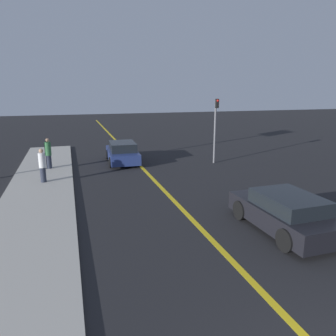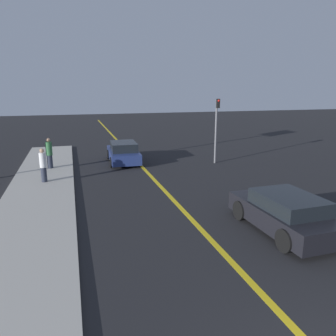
% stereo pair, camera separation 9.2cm
% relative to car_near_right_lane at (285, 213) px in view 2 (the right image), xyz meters
% --- Properties ---
extents(road_center_line, '(0.20, 60.00, 0.01)m').
position_rel_car_near_right_lane_xyz_m(road_center_line, '(-2.58, 11.67, -0.63)').
color(road_center_line, gold).
rests_on(road_center_line, ground_plane).
extents(sidewalk_left, '(2.99, 24.99, 0.11)m').
position_rel_car_near_right_lane_xyz_m(sidewalk_left, '(-8.09, 6.17, -0.58)').
color(sidewalk_left, '#ADA89E').
rests_on(sidewalk_left, ground_plane).
extents(car_near_right_lane, '(2.08, 4.13, 1.29)m').
position_rel_car_near_right_lane_xyz_m(car_near_right_lane, '(0.00, 0.00, 0.00)').
color(car_near_right_lane, black).
rests_on(car_near_right_lane, ground_plane).
extents(car_ahead_center, '(2.01, 4.11, 1.32)m').
position_rel_car_near_right_lane_xyz_m(car_ahead_center, '(-3.45, 11.88, -0.00)').
color(car_ahead_center, navy).
rests_on(car_ahead_center, ground_plane).
extents(pedestrian_near_curb, '(0.32, 0.32, 1.67)m').
position_rel_car_near_right_lane_xyz_m(pedestrian_near_curb, '(-7.98, 8.13, 0.32)').
color(pedestrian_near_curb, '#282D3D').
rests_on(pedestrian_near_curb, sidewalk_left).
extents(pedestrian_mid_group, '(0.36, 0.36, 1.76)m').
position_rel_car_near_right_lane_xyz_m(pedestrian_mid_group, '(-7.85, 11.08, 0.36)').
color(pedestrian_mid_group, '#282D3D').
rests_on(pedestrian_mid_group, sidewalk_left).
extents(traffic_light, '(0.18, 0.40, 4.00)m').
position_rel_car_near_right_lane_xyz_m(traffic_light, '(2.08, 10.00, 1.82)').
color(traffic_light, slate).
rests_on(traffic_light, ground_plane).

